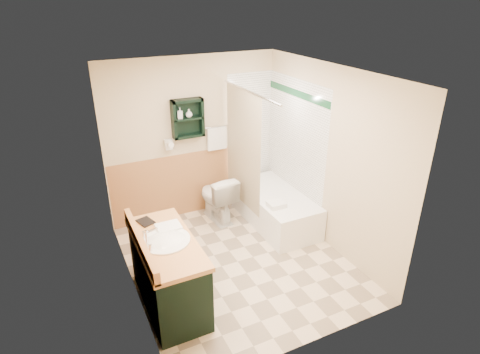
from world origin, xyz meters
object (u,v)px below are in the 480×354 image
wall_shelf (188,118)px  soap_bottle_b (189,114)px  hair_dryer (168,144)px  soap_bottle_a (180,116)px  toilet (217,198)px  vanity (168,273)px  vanity_book (139,217)px  bathtub (275,208)px

wall_shelf → soap_bottle_b: 0.06m
hair_dryer → soap_bottle_a: bearing=-8.9°
toilet → soap_bottle_b: soap_bottle_b is taller
wall_shelf → vanity: 2.27m
hair_dryer → soap_bottle_b: bearing=-5.3°
hair_dryer → vanity_book: (-0.76, -1.34, -0.29)m
vanity → toilet: 1.88m
vanity → soap_bottle_b: (0.92, 1.74, 1.20)m
hair_dryer → wall_shelf: bearing=-4.8°
toilet → vanity_book: size_ratio=3.69×
wall_shelf → vanity: wall_shelf is taller
bathtub → wall_shelf: bearing=143.1°
vanity_book → soap_bottle_a: bearing=36.8°
wall_shelf → bathtub: wall_shelf is taller
bathtub → soap_bottle_b: size_ratio=12.72×
toilet → vanity_book: vanity_book is taller
soap_bottle_b → soap_bottle_a: bearing=180.0°
soap_bottle_b → bathtub: bearing=-37.3°
hair_dryer → vanity_book: 1.56m
soap_bottle_a → soap_bottle_b: soap_bottle_b is taller
bathtub → soap_bottle_a: (-1.13, 0.77, 1.36)m
bathtub → toilet: toilet is taller
vanity → toilet: (1.19, 1.45, -0.05)m
vanity_book → soap_bottle_a: 1.76m
vanity → soap_bottle_a: bearing=65.6°
wall_shelf → vanity: (-0.89, -1.74, -1.14)m
hair_dryer → toilet: bearing=-27.9°
wall_shelf → soap_bottle_b: size_ratio=4.66×
vanity → soap_bottle_a: 2.25m
vanity_book → toilet: bearing=20.0°
vanity → vanity_book: vanity_book is taller
wall_shelf → vanity_book: bearing=-129.0°
wall_shelf → soap_bottle_a: size_ratio=3.65×
vanity → bathtub: (1.92, 0.97, -0.16)m
soap_bottle_a → bathtub: bearing=-34.0°
toilet → soap_bottle_b: (-0.27, 0.28, 1.25)m
bathtub → soap_bottle_b: bearing=142.7°
wall_shelf → soap_bottle_a: (-0.11, -0.01, 0.05)m
bathtub → soap_bottle_a: 1.93m
wall_shelf → toilet: wall_shelf is taller
hair_dryer → vanity_book: bearing=-119.6°
hair_dryer → soap_bottle_a: 0.44m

